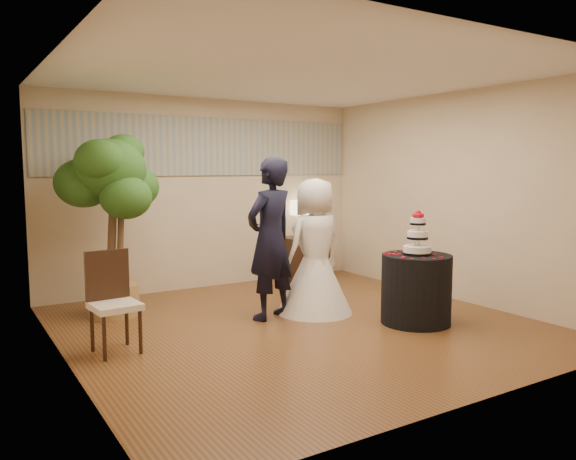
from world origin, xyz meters
TOP-DOWN VIEW (x-y plane):
  - floor at (0.00, 0.00)m, footprint 5.00×5.00m
  - ceiling at (0.00, 0.00)m, footprint 5.00×5.00m
  - wall_back at (0.00, 2.50)m, footprint 5.00×0.06m
  - wall_front at (0.00, -2.50)m, footprint 5.00×0.06m
  - wall_left at (-2.50, 0.00)m, footprint 0.06×5.00m
  - wall_right at (2.50, 0.00)m, footprint 0.06×5.00m
  - mural_border at (0.00, 2.48)m, footprint 4.90×0.02m
  - groom at (-0.13, 0.43)m, footprint 0.80×0.65m
  - bride at (0.47, 0.37)m, footprint 1.04×1.04m
  - cake_table at (1.19, -0.64)m, footprint 0.87×0.87m
  - wedding_cake at (1.19, -0.64)m, footprint 0.32×0.32m
  - console at (1.57, 2.27)m, footprint 0.87×0.47m
  - table_lamp at (1.57, 2.27)m, footprint 0.33×0.33m
  - ficus_tree at (-1.68, 1.55)m, footprint 1.21×1.21m
  - side_chair at (-2.03, 0.13)m, footprint 0.49×0.51m

SIDE VIEW (x-z plane):
  - floor at x=0.00m, z-range 0.00..0.00m
  - console at x=1.57m, z-range 0.00..0.69m
  - cake_table at x=1.19m, z-range 0.00..0.80m
  - side_chair at x=-2.03m, z-range 0.00..0.99m
  - bride at x=0.47m, z-range 0.00..1.66m
  - groom at x=-0.13m, z-range 0.00..1.92m
  - table_lamp at x=1.57m, z-range 0.69..1.27m
  - wedding_cake at x=1.19m, z-range 0.80..1.31m
  - ficus_tree at x=-1.68m, z-range 0.00..2.25m
  - wall_back at x=0.00m, z-range 0.00..2.80m
  - wall_front at x=0.00m, z-range 0.00..2.80m
  - wall_left at x=-2.50m, z-range 0.00..2.80m
  - wall_right at x=2.50m, z-range 0.00..2.80m
  - mural_border at x=0.00m, z-range 1.68..2.52m
  - ceiling at x=0.00m, z-range 2.80..2.80m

